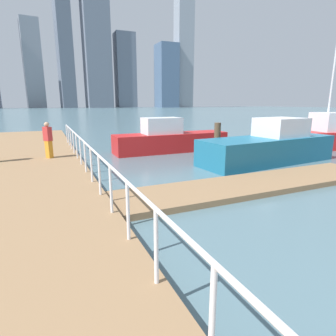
{
  "coord_description": "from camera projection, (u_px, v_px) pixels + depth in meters",
  "views": [
    {
      "loc": [
        -4.32,
        4.17,
        2.74
      ],
      "look_at": [
        -1.55,
        10.41,
        1.12
      ],
      "focal_mm": 29.49,
      "sensor_mm": 36.0,
      "label": 1
    }
  ],
  "objects": [
    {
      "name": "skyline_tower_7",
      "position": [
        184.0,
        53.0,
        159.72
      ],
      "size": [
        9.82,
        9.8,
        61.1
      ],
      "primitive_type": "cube",
      "rotation": [
        0.0,
        0.0,
        -0.07
      ],
      "color": "#8C939E",
      "rests_on": "ground_plane"
    },
    {
      "name": "dock_piling_2",
      "position": [
        217.0,
        140.0,
        14.06
      ],
      "size": [
        0.32,
        0.32,
        1.76
      ],
      "primitive_type": "cylinder",
      "color": "brown",
      "rests_on": "ground_plane"
    },
    {
      "name": "floating_dock",
      "position": [
        251.0,
        185.0,
        9.12
      ],
      "size": [
        10.47,
        2.0,
        0.18
      ],
      "primitive_type": "cube",
      "color": "#93704C",
      "rests_on": "ground_plane"
    },
    {
      "name": "moored_boat_2",
      "position": [
        269.0,
        146.0,
        12.85
      ],
      "size": [
        7.0,
        2.68,
        2.05
      ],
      "color": "#1E6B8C",
      "rests_on": "ground_plane"
    },
    {
      "name": "pedestrian_1",
      "position": [
        48.0,
        140.0,
        11.82
      ],
      "size": [
        0.38,
        0.42,
        1.54
      ],
      "color": "orange",
      "rests_on": "boardwalk"
    },
    {
      "name": "skyline_tower_4",
      "position": [
        96.0,
        39.0,
        146.59
      ],
      "size": [
        13.89,
        11.89,
        70.96
      ],
      "primitive_type": "cube",
      "rotation": [
        0.0,
        0.0,
        0.05
      ],
      "color": "slate",
      "rests_on": "ground_plane"
    },
    {
      "name": "ground_plane",
      "position": [
        126.0,
        150.0,
        16.42
      ],
      "size": [
        300.0,
        300.0,
        0.0
      ],
      "primitive_type": "plane",
      "color": "slate"
    },
    {
      "name": "skyline_tower_5",
      "position": [
        125.0,
        71.0,
        157.58
      ],
      "size": [
        11.01,
        10.07,
        40.47
      ],
      "primitive_type": "cube",
      "rotation": [
        0.0,
        0.0,
        -0.02
      ],
      "color": "slate",
      "rests_on": "ground_plane"
    },
    {
      "name": "skyline_tower_3",
      "position": [
        63.0,
        33.0,
        141.11
      ],
      "size": [
        8.1,
        10.48,
        74.44
      ],
      "primitive_type": "cube",
      "rotation": [
        0.0,
        0.0,
        0.1
      ],
      "color": "slate",
      "rests_on": "ground_plane"
    },
    {
      "name": "boardwalk_railing",
      "position": [
        127.0,
        195.0,
        4.67
      ],
      "size": [
        0.06,
        26.47,
        1.08
      ],
      "color": "white",
      "rests_on": "boardwalk"
    },
    {
      "name": "skyline_tower_6",
      "position": [
        167.0,
        76.0,
        158.43
      ],
      "size": [
        11.17,
        12.52,
        34.85
      ],
      "primitive_type": "cube",
      "rotation": [
        0.0,
        0.0,
        -0.03
      ],
      "color": "slate",
      "rests_on": "ground_plane"
    },
    {
      "name": "skyline_tower_2",
      "position": [
        33.0,
        65.0,
        146.79
      ],
      "size": [
        10.0,
        12.4,
        44.84
      ],
      "primitive_type": "cube",
      "rotation": [
        0.0,
        0.0,
        0.09
      ],
      "color": "#8C939E",
      "rests_on": "ground_plane"
    },
    {
      "name": "moored_boat_1",
      "position": [
        328.0,
        135.0,
        16.9
      ],
      "size": [
        7.45,
        3.4,
        9.9
      ],
      "color": "red",
      "rests_on": "ground_plane"
    },
    {
      "name": "moored_boat_4",
      "position": [
        170.0,
        140.0,
        15.72
      ],
      "size": [
        6.59,
        1.6,
        1.93
      ],
      "color": "red",
      "rests_on": "ground_plane"
    }
  ]
}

